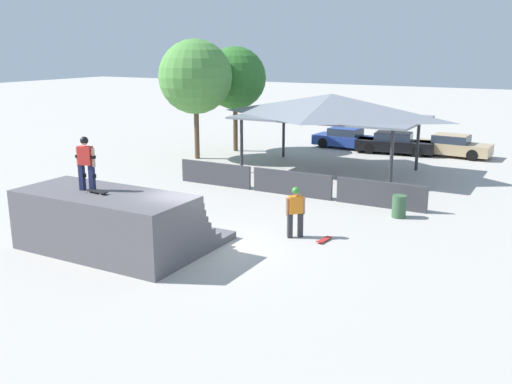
{
  "coord_description": "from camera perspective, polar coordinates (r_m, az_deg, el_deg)",
  "views": [
    {
      "loc": [
        9.61,
        -13.85,
        6.21
      ],
      "look_at": [
        -0.17,
        3.89,
        1.05
      ],
      "focal_mm": 40.0,
      "sensor_mm": 36.0,
      "label": 1
    }
  ],
  "objects": [
    {
      "name": "skateboard_on_ground",
      "position": [
        18.94,
        6.8,
        -4.76
      ],
      "size": [
        0.29,
        0.78,
        0.09
      ],
      "rotation": [
        0.0,
        0.0,
        4.59
      ],
      "color": "green",
      "rests_on": "ground"
    },
    {
      "name": "quarter_pipe_ramp",
      "position": [
        18.44,
        -14.12,
        -3.03
      ],
      "size": [
        5.7,
        4.3,
        1.9
      ],
      "color": "#565459",
      "rests_on": "ground"
    },
    {
      "name": "barrier_fence",
      "position": [
        24.5,
        3.62,
        0.86
      ],
      "size": [
        11.48,
        0.12,
        1.05
      ],
      "color": "#3D3D42",
      "rests_on": "ground"
    },
    {
      "name": "parked_car_tan",
      "position": [
        35.2,
        19.03,
        4.36
      ],
      "size": [
        4.34,
        1.97,
        1.27
      ],
      "rotation": [
        0.0,
        0.0,
        -0.07
      ],
      "color": "tan",
      "rests_on": "ground"
    },
    {
      "name": "tree_beside_pavilion",
      "position": [
        34.72,
        -2.11,
        11.3
      ],
      "size": [
        3.71,
        3.71,
        6.27
      ],
      "color": "brown",
      "rests_on": "ground"
    },
    {
      "name": "skater_on_deck",
      "position": [
        18.2,
        -16.67,
        3.11
      ],
      "size": [
        0.73,
        0.3,
        1.68
      ],
      "rotation": [
        0.0,
        0.0,
        0.2
      ],
      "color": "#1E2347",
      "rests_on": "quarter_pipe_ramp"
    },
    {
      "name": "skateboard_on_deck",
      "position": [
        17.92,
        -15.59,
        0.04
      ],
      "size": [
        0.83,
        0.26,
        0.09
      ],
      "rotation": [
        0.0,
        0.0,
        -0.07
      ],
      "color": "silver",
      "rests_on": "quarter_pipe_ramp"
    },
    {
      "name": "parked_car_black",
      "position": [
        35.2,
        13.7,
        4.74
      ],
      "size": [
        4.72,
        2.16,
        1.27
      ],
      "rotation": [
        0.0,
        0.0,
        0.12
      ],
      "color": "black",
      "rests_on": "ground"
    },
    {
      "name": "tree_far_back",
      "position": [
        32.39,
        -6.09,
        11.38
      ],
      "size": [
        4.11,
        4.11,
        6.66
      ],
      "color": "brown",
      "rests_on": "ground"
    },
    {
      "name": "pavilion_shelter",
      "position": [
        29.05,
        7.57,
        8.5
      ],
      "size": [
        9.01,
        5.64,
        3.95
      ],
      "color": "#2D2D33",
      "rests_on": "ground"
    },
    {
      "name": "bystander_walking",
      "position": [
        18.98,
        3.96,
        -1.6
      ],
      "size": [
        0.57,
        0.55,
        1.74
      ],
      "rotation": [
        0.0,
        0.0,
        3.9
      ],
      "color": "#2D2D33",
      "rests_on": "ground"
    },
    {
      "name": "parked_car_blue",
      "position": [
        36.54,
        9.03,
        5.3
      ],
      "size": [
        4.2,
        2.05,
        1.27
      ],
      "rotation": [
        0.0,
        0.0,
        -0.07
      ],
      "color": "navy",
      "rests_on": "ground"
    },
    {
      "name": "trash_bin",
      "position": [
        21.97,
        14.11,
        -1.41
      ],
      "size": [
        0.52,
        0.52,
        0.85
      ],
      "primitive_type": "cylinder",
      "color": "#385B3D",
      "rests_on": "ground"
    },
    {
      "name": "ground_plane",
      "position": [
        17.96,
        -5.56,
        -5.99
      ],
      "size": [
        160.0,
        160.0,
        0.0
      ],
      "primitive_type": "plane",
      "color": "#ADA8A0"
    }
  ]
}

